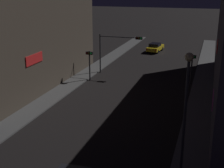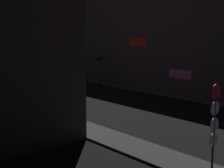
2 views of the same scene
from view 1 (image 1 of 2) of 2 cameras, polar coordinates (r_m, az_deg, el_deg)
The scene contains 7 objects.
sidewalk_left at distance 36.98m, azimuth -5.95°, elevation 0.99°, with size 2.19×63.56×0.12m, color #4C4C4C.
sidewalk_right at distance 34.00m, azimuth 16.02°, elevation -1.13°, with size 2.19×63.56×0.12m, color #4C4C4C.
far_car at distance 52.40m, azimuth 7.87°, elevation 6.64°, with size 2.26×4.61×1.42m.
traffic_light_overhead at distance 38.09m, azimuth 0.90°, elevation 7.05°, with size 5.37×0.41×4.86m.
traffic_light_left_kerb at distance 35.78m, azimuth -4.13°, elevation 4.51°, with size 0.80×0.42×3.46m.
traffic_light_right_kerb at distance 35.45m, azimuth 14.34°, elevation 3.77°, with size 0.80×0.42×3.36m.
street_lamp_near_block at distance 17.66m, azimuth 13.37°, elevation -2.07°, with size 0.48×0.48×7.09m.
Camera 1 is at (7.60, -2.53, 10.64)m, focal length 50.24 mm.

